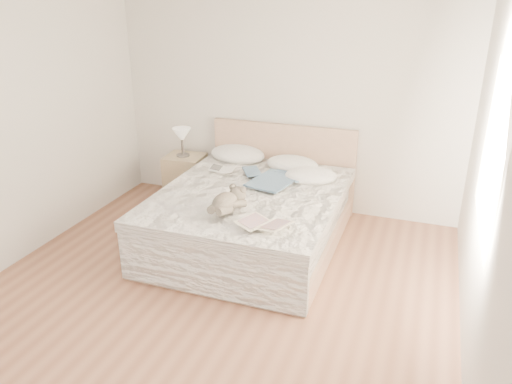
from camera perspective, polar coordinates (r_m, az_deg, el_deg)
floor at (r=4.27m, az=-5.96°, el=-12.71°), size 4.00×4.50×0.00m
wall_back at (r=5.70m, az=3.42°, el=11.28°), size 4.00×0.02×2.70m
wall_right at (r=3.33m, az=25.76°, el=0.82°), size 0.02×4.50×2.70m
window at (r=3.58m, az=25.50°, el=4.00°), size 0.02×1.30×1.10m
bed at (r=5.07m, az=-0.30°, el=-2.59°), size 1.72×2.14×1.00m
nightstand at (r=6.18m, az=-8.04°, el=1.64°), size 0.48×0.43×0.56m
table_lamp at (r=6.01m, az=-8.47°, el=6.32°), size 0.23×0.23×0.34m
pillow_left at (r=5.83m, az=-2.12°, el=4.33°), size 0.71×0.54×0.20m
pillow_middle at (r=5.51m, az=4.17°, el=3.18°), size 0.62×0.45×0.18m
pillow_right at (r=5.19m, az=6.30°, el=1.88°), size 0.61×0.49×0.16m
blouse at (r=5.06m, az=2.00°, el=1.33°), size 0.71×0.75×0.02m
photo_book at (r=5.37m, az=-3.89°, el=2.57°), size 0.31×0.24×0.02m
childrens_book at (r=4.13m, az=0.96°, el=-3.71°), size 0.47×0.40×0.03m
teddy_bear at (r=4.36m, az=-3.58°, el=-2.00°), size 0.32×0.40×0.19m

